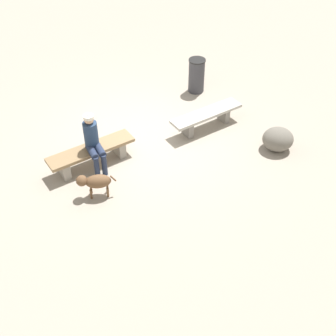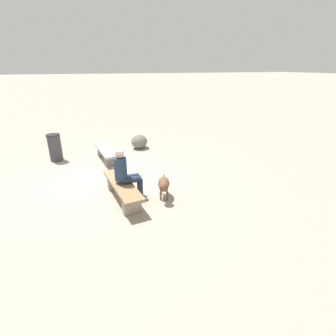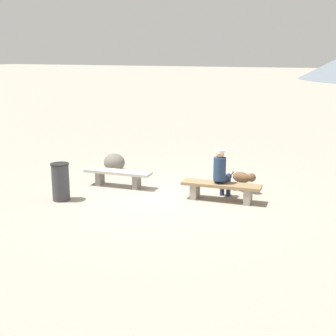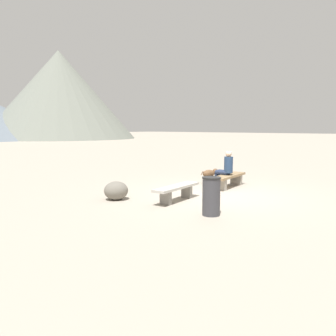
{
  "view_description": "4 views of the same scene",
  "coord_description": "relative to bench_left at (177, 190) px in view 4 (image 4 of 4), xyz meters",
  "views": [
    {
      "loc": [
        3.17,
        7.63,
        6.18
      ],
      "look_at": [
        0.37,
        2.08,
        0.81
      ],
      "focal_mm": 47.99,
      "sensor_mm": 36.0,
      "label": 1
    },
    {
      "loc": [
        6.6,
        -0.37,
        2.96
      ],
      "look_at": [
        0.93,
        1.67,
        0.49
      ],
      "focal_mm": 26.71,
      "sensor_mm": 36.0,
      "label": 2
    },
    {
      "loc": [
        4.79,
        -9.61,
        3.41
      ],
      "look_at": [
        -0.01,
        0.25,
        0.69
      ],
      "focal_mm": 49.69,
      "sensor_mm": 36.0,
      "label": 3
    },
    {
      "loc": [
        -8.44,
        -5.49,
        2.03
      ],
      "look_at": [
        -0.91,
        1.19,
        0.8
      ],
      "focal_mm": 35.71,
      "sensor_mm": 36.0,
      "label": 4
    }
  ],
  "objects": [
    {
      "name": "ground",
      "position": [
        1.51,
        -0.34,
        -0.35
      ],
      "size": [
        210.0,
        210.0,
        0.06
      ],
      "primitive_type": "cube",
      "color": "#9E9384"
    },
    {
      "name": "bench_right",
      "position": [
        2.82,
        0.06,
        -0.02
      ],
      "size": [
        1.91,
        0.66,
        0.43
      ],
      "rotation": [
        0.0,
        0.0,
        0.12
      ],
      "color": "gray",
      "rests_on": "ground"
    },
    {
      "name": "bench_left",
      "position": [
        0.0,
        0.0,
        0.0
      ],
      "size": [
        1.83,
        0.61,
        0.43
      ],
      "rotation": [
        0.0,
        0.0,
        0.12
      ],
      "color": "gray",
      "rests_on": "ground"
    },
    {
      "name": "trash_bin",
      "position": [
        -0.61,
        -1.56,
        0.13
      ],
      "size": [
        0.43,
        0.43,
        0.9
      ],
      "color": "#38383D",
      "rests_on": "ground"
    },
    {
      "name": "seated_person",
      "position": [
        2.77,
        0.16,
        0.37
      ],
      "size": [
        0.32,
        0.63,
        1.23
      ],
      "rotation": [
        0.0,
        0.0,
        -0.01
      ],
      "color": "navy",
      "rests_on": "ground"
    },
    {
      "name": "distant_peak_2",
      "position": [
        26.09,
        49.58,
        7.52
      ],
      "size": [
        26.81,
        26.81,
        15.68
      ],
      "primitive_type": "cone",
      "color": "slate",
      "rests_on": "ground"
    },
    {
      "name": "dog",
      "position": [
        3.08,
        1.0,
        0.05
      ],
      "size": [
        0.73,
        0.42,
        0.52
      ],
      "rotation": [
        0.0,
        0.0,
        5.95
      ],
      "color": "brown",
      "rests_on": "ground"
    },
    {
      "name": "boulder",
      "position": [
        -0.99,
        1.39,
        -0.06
      ],
      "size": [
        0.88,
        0.85,
        0.52
      ],
      "primitive_type": "ellipsoid",
      "rotation": [
        0.0,
        0.0,
        1.1
      ],
      "color": "#6B665B",
      "rests_on": "ground"
    },
    {
      "name": "distant_peak_1",
      "position": [
        26.83,
        59.6,
        3.13
      ],
      "size": [
        31.76,
        31.76,
        6.89
      ],
      "primitive_type": "cone",
      "color": "#566656",
      "rests_on": "ground"
    }
  ]
}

